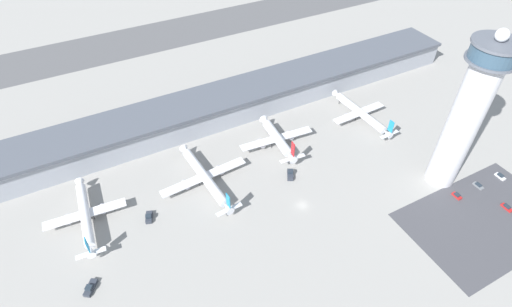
% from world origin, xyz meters
% --- Properties ---
extents(ground_plane, '(1000.00, 1000.00, 0.00)m').
position_xyz_m(ground_plane, '(0.00, 0.00, 0.00)').
color(ground_plane, gray).
extents(terminal_building, '(268.25, 25.00, 13.89)m').
position_xyz_m(terminal_building, '(0.00, 70.00, 7.04)').
color(terminal_building, '#9399A3').
rests_on(terminal_building, ground).
extents(runway_strip, '(402.37, 44.00, 0.01)m').
position_xyz_m(runway_strip, '(0.00, 174.16, 0.00)').
color(runway_strip, '#515154').
rests_on(runway_strip, ground).
extents(control_tower, '(17.50, 17.50, 69.28)m').
position_xyz_m(control_tower, '(61.44, -14.79, 35.28)').
color(control_tower, silver).
rests_on(control_tower, ground).
extents(parking_lot_surface, '(64.00, 40.00, 0.01)m').
position_xyz_m(parking_lot_surface, '(59.90, -39.99, 0.00)').
color(parking_lot_surface, '#424247').
rests_on(parking_lot_surface, ground).
extents(airplane_gate_alpha, '(31.47, 40.33, 12.05)m').
position_xyz_m(airplane_gate_alpha, '(-79.33, 32.51, 4.10)').
color(airplane_gate_alpha, white).
rests_on(airplane_gate_alpha, ground).
extents(airplane_gate_bravo, '(39.48, 44.45, 12.39)m').
position_xyz_m(airplane_gate_bravo, '(-30.36, 29.92, 3.90)').
color(airplane_gate_bravo, silver).
rests_on(airplane_gate_bravo, ground).
extents(airplane_gate_charlie, '(36.30, 33.02, 13.88)m').
position_xyz_m(airplane_gate_charlie, '(9.28, 36.75, 4.68)').
color(airplane_gate_charlie, silver).
rests_on(airplane_gate_charlie, ground).
extents(airplane_gate_delta, '(30.56, 42.47, 12.37)m').
position_xyz_m(airplane_gate_delta, '(57.01, 34.80, 4.38)').
color(airplane_gate_delta, silver).
rests_on(airplane_gate_delta, ground).
extents(service_truck_catering, '(5.69, 6.53, 2.43)m').
position_xyz_m(service_truck_catering, '(-83.99, 2.32, 0.84)').
color(service_truck_catering, black).
rests_on(service_truck_catering, ground).
extents(service_truck_fuel, '(4.24, 6.07, 2.70)m').
position_xyz_m(service_truck_fuel, '(-57.49, 22.54, 0.94)').
color(service_truck_fuel, black).
rests_on(service_truck_fuel, ground).
extents(service_truck_baggage, '(5.31, 6.62, 2.99)m').
position_xyz_m(service_truck_baggage, '(4.40, 16.70, 1.04)').
color(service_truck_baggage, black).
rests_on(service_truck_baggage, ground).
extents(car_yellow_taxi, '(1.98, 4.62, 1.60)m').
position_xyz_m(car_yellow_taxi, '(85.57, -26.99, 0.62)').
color(car_yellow_taxi, black).
rests_on(car_yellow_taxi, ground).
extents(car_red_hatchback, '(1.90, 4.12, 1.48)m').
position_xyz_m(car_red_hatchback, '(59.79, -26.11, 0.57)').
color(car_red_hatchback, black).
rests_on(car_red_hatchback, ground).
extents(car_green_van, '(1.92, 4.67, 1.39)m').
position_xyz_m(car_green_van, '(72.51, -26.32, 0.54)').
color(car_green_van, black).
rests_on(car_green_van, ground).
extents(car_maroon_suv, '(1.86, 4.70, 1.52)m').
position_xyz_m(car_maroon_suv, '(72.73, -40.08, 0.59)').
color(car_maroon_suv, black).
rests_on(car_maroon_suv, ground).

